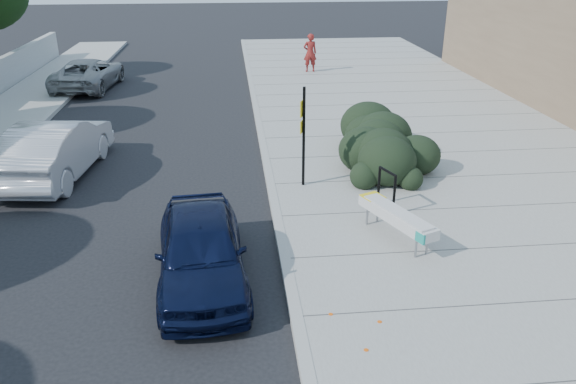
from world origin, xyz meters
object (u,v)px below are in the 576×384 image
Objects in this scene: bench at (397,217)px; pedestrian at (310,53)px; bike_rack at (387,186)px; wagon_silver at (56,148)px; suv_silver at (89,73)px; sedan_navy at (201,250)px; sign_post at (303,131)px.

pedestrian is at bearing 65.34° from bench.
bike_rack is 0.21× the size of wagon_silver.
pedestrian is (0.64, 18.16, 0.42)m from bench.
suv_silver reaches higher than bike_rack.
bench is at bearing -116.48° from bike_rack.
bike_rack is 0.21× the size of suv_silver.
sedan_navy reaches higher than bench.
sedan_navy is at bearing -169.38° from bike_rack.
bike_rack is 17.83m from suv_silver.
suv_silver is at bearing 99.14° from bench.
bench is 2.20× the size of bike_rack.
pedestrian is (2.28, 14.91, -0.56)m from sign_post.
bike_rack reaches higher than bench.
suv_silver is (-10.00, 16.13, 0.00)m from bench.
bench is 18.17m from pedestrian.
bench is 0.54× the size of sedan_navy.
wagon_silver is 16.01m from pedestrian.
bench is 18.98m from suv_silver.
bike_rack is at bearing 60.69° from bench.
sign_post reaches higher than wagon_silver.
bike_rack is at bearing 26.40° from sedan_navy.
bench is 1.18× the size of pedestrian.
suv_silver is (-8.35, 12.88, -0.98)m from sign_post.
wagon_silver is at bearing 138.05° from bike_rack.
bike_rack is 16.68m from pedestrian.
bike_rack is at bearing -20.55° from sign_post.
suv_silver reaches higher than bench.
sign_post is 1.40× the size of pedestrian.
sign_post is 0.64× the size of sedan_navy.
pedestrian reaches higher than wagon_silver.
sedan_navy is at bearing 132.31° from wagon_silver.
bike_rack is 0.38× the size of sign_post.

